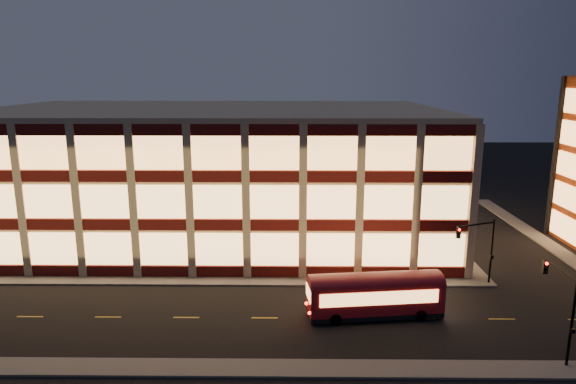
{
  "coord_description": "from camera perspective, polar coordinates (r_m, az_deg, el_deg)",
  "views": [
    {
      "loc": [
        6.19,
        -41.93,
        18.04
      ],
      "look_at": [
        5.62,
        8.0,
        6.67
      ],
      "focal_mm": 32.0,
      "sensor_mm": 36.0,
      "label": 1
    }
  ],
  "objects": [
    {
      "name": "sidewalk_tower_west",
      "position": [
        67.6,
        24.98,
        -3.83
      ],
      "size": [
        2.0,
        30.0,
        0.15
      ],
      "primitive_type": "cube",
      "color": "#514F4C",
      "rests_on": "ground"
    },
    {
      "name": "sidewalk_office_south",
      "position": [
        47.44,
        -10.72,
        -9.67
      ],
      "size": [
        54.0,
        2.0,
        0.15
      ],
      "primitive_type": "cube",
      "color": "#514F4C",
      "rests_on": "ground"
    },
    {
      "name": "sidewalk_office_east",
      "position": [
        63.86,
        15.93,
        -4.02
      ],
      "size": [
        2.0,
        30.0,
        0.15
      ],
      "primitive_type": "cube",
      "color": "#514F4C",
      "rests_on": "ground"
    },
    {
      "name": "traffic_signal_near",
      "position": [
        38.05,
        28.14,
        -10.22
      ],
      "size": [
        0.32,
        4.45,
        6.0
      ],
      "color": "black",
      "rests_on": "ground"
    },
    {
      "name": "trolley_bus",
      "position": [
        40.27,
        9.63,
        -10.98
      ],
      "size": [
        10.4,
        3.73,
        3.45
      ],
      "rotation": [
        0.0,
        0.0,
        0.12
      ],
      "color": "maroon",
      "rests_on": "ground"
    },
    {
      "name": "ground",
      "position": [
        46.06,
        -7.24,
        -10.34
      ],
      "size": [
        200.0,
        200.0,
        0.0
      ],
      "primitive_type": "plane",
      "color": "black",
      "rests_on": "ground"
    },
    {
      "name": "sidewalk_near",
      "position": [
        34.61,
        -10.29,
        -18.67
      ],
      "size": [
        100.0,
        2.0,
        0.15
      ],
      "primitive_type": "cube",
      "color": "#514F4C",
      "rests_on": "ground"
    },
    {
      "name": "office_building",
      "position": [
        60.51,
        -8.02,
        2.42
      ],
      "size": [
        50.45,
        30.45,
        14.5
      ],
      "color": "tan",
      "rests_on": "ground"
    },
    {
      "name": "traffic_signal_far",
      "position": [
        47.21,
        20.55,
        -5.18
      ],
      "size": [
        3.79,
        1.87,
        6.0
      ],
      "color": "black",
      "rests_on": "ground"
    }
  ]
}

